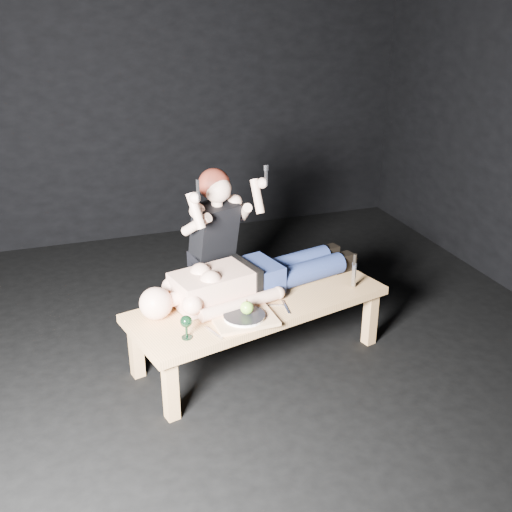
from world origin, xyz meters
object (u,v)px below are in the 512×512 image
at_px(lying_man, 254,273).
at_px(kneeling_woman, 209,244).
at_px(serving_tray, 244,319).
at_px(carving_knife, 354,271).
at_px(goblet, 186,327).
at_px(table, 258,330).

bearing_deg(lying_man, kneeling_woman, 96.74).
bearing_deg(serving_tray, kneeling_woman, 89.59).
bearing_deg(kneeling_woman, lying_man, -87.44).
distance_m(lying_man, carving_knife, 0.69).
bearing_deg(lying_man, goblet, -155.14).
distance_m(kneeling_woman, serving_tray, 0.88).
distance_m(table, serving_tray, 0.37).
xyz_separation_m(lying_man, serving_tray, (-0.19, -0.38, -0.12)).
xyz_separation_m(table, lying_man, (0.02, 0.15, 0.36)).
bearing_deg(goblet, carving_knife, 12.95).
distance_m(kneeling_woman, carving_knife, 1.07).
distance_m(serving_tray, goblet, 0.40).
distance_m(lying_man, serving_tray, 0.44).
relative_size(kneeling_woman, carving_knife, 5.01).
bearing_deg(serving_tray, lying_man, 63.31).
relative_size(kneeling_woman, goblet, 8.39).
xyz_separation_m(lying_man, goblet, (-0.57, -0.46, -0.06)).
height_order(table, kneeling_woman, kneeling_woman).
xyz_separation_m(serving_tray, goblet, (-0.38, -0.08, 0.06)).
height_order(lying_man, carving_knife, lying_man).
bearing_deg(serving_tray, table, 53.11).
bearing_deg(table, lying_man, 69.22).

